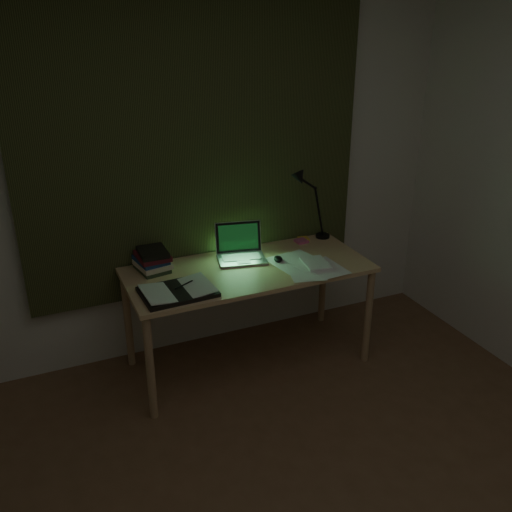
% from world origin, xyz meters
% --- Properties ---
extents(wall_back, '(3.50, 0.00, 2.50)m').
position_xyz_m(wall_back, '(0.00, 2.00, 1.25)').
color(wall_back, silver).
rests_on(wall_back, ground).
extents(curtain, '(2.20, 0.06, 2.00)m').
position_xyz_m(curtain, '(0.00, 1.96, 1.45)').
color(curtain, '#2A2F17').
rests_on(curtain, wall_back).
extents(desk, '(1.52, 0.66, 0.69)m').
position_xyz_m(desk, '(0.19, 1.59, 0.35)').
color(desk, '#DCAC76').
rests_on(desk, floor).
extents(laptop, '(0.36, 0.39, 0.22)m').
position_xyz_m(laptop, '(0.19, 1.71, 0.80)').
color(laptop, '#B5B6BA').
rests_on(laptop, desk).
extents(open_textbook, '(0.42, 0.31, 0.03)m').
position_xyz_m(open_textbook, '(-0.31, 1.43, 0.71)').
color(open_textbook, silver).
rests_on(open_textbook, desk).
extents(book_stack, '(0.20, 0.23, 0.14)m').
position_xyz_m(book_stack, '(-0.36, 1.79, 0.76)').
color(book_stack, silver).
rests_on(book_stack, desk).
extents(loose_papers, '(0.42, 0.44, 0.02)m').
position_xyz_m(loose_papers, '(0.54, 1.48, 0.70)').
color(loose_papers, white).
rests_on(loose_papers, desk).
extents(mouse, '(0.08, 0.10, 0.03)m').
position_xyz_m(mouse, '(0.40, 1.60, 0.71)').
color(mouse, black).
rests_on(mouse, desk).
extents(sticky_yellow, '(0.08, 0.08, 0.01)m').
position_xyz_m(sticky_yellow, '(0.72, 1.86, 0.70)').
color(sticky_yellow, yellow).
rests_on(sticky_yellow, desk).
extents(sticky_pink, '(0.08, 0.08, 0.02)m').
position_xyz_m(sticky_pink, '(0.69, 1.83, 0.70)').
color(sticky_pink, '#D05185').
rests_on(sticky_pink, desk).
extents(desk_lamp, '(0.36, 0.28, 0.53)m').
position_xyz_m(desk_lamp, '(0.87, 1.85, 0.96)').
color(desk_lamp, black).
rests_on(desk_lamp, desk).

